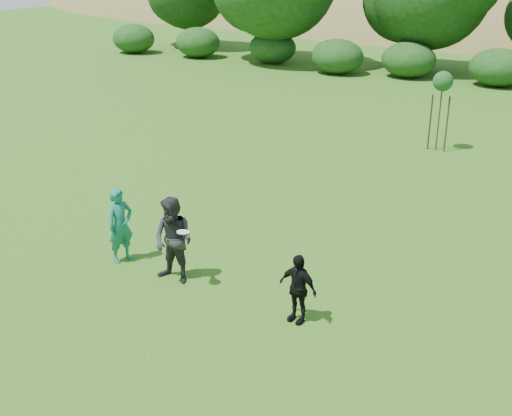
% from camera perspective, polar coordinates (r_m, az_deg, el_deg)
% --- Properties ---
extents(ground, '(120.00, 120.00, 0.00)m').
position_cam_1_polar(ground, '(13.36, -6.73, -8.54)').
color(ground, '#19470C').
rests_on(ground, ground).
extents(player_teal, '(0.57, 0.73, 1.78)m').
position_cam_1_polar(player_teal, '(15.01, -11.97, -1.51)').
color(player_teal, '#186C59').
rests_on(player_teal, ground).
extents(player_grey, '(0.94, 0.74, 1.92)m').
position_cam_1_polar(player_grey, '(13.86, -7.34, -2.89)').
color(player_grey, '#262629').
rests_on(player_grey, ground).
extents(player_black, '(0.87, 0.45, 1.42)m').
position_cam_1_polar(player_black, '(12.43, 3.71, -7.13)').
color(player_black, black).
rests_on(player_black, ground).
extents(frisbee, '(0.27, 0.27, 0.06)m').
position_cam_1_polar(frisbee, '(13.37, -6.49, -2.13)').
color(frisbee, white).
rests_on(frisbee, ground).
extents(sapling, '(0.70, 0.70, 2.85)m').
position_cam_1_polar(sapling, '(23.64, 16.27, 10.58)').
color(sapling, '#382A16').
rests_on(sapling, ground).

